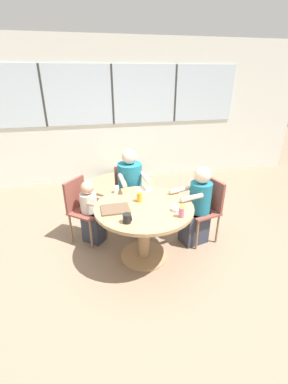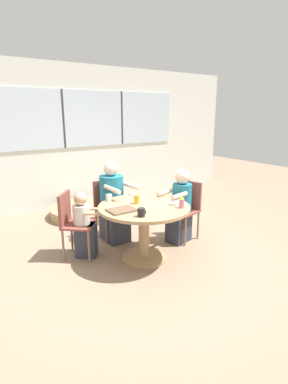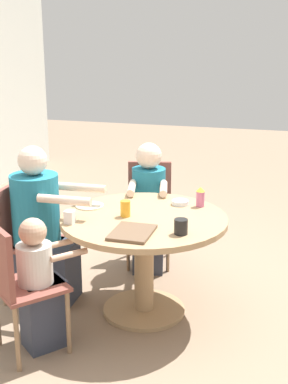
# 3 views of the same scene
# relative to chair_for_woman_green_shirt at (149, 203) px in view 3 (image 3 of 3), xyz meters

# --- Properties ---
(ground_plane) EXTENTS (16.00, 16.00, 0.00)m
(ground_plane) POSITION_rel_chair_for_woman_green_shirt_xyz_m (-0.93, -0.22, -0.53)
(ground_plane) COLOR #8C725B
(dining_table) EXTENTS (1.17, 1.17, 0.74)m
(dining_table) POSITION_rel_chair_for_woman_green_shirt_xyz_m (-0.93, -0.22, 0.03)
(dining_table) COLOR tan
(dining_table) RESTS_ON ground_plane
(chair_for_woman_green_shirt) EXTENTS (0.48, 0.48, 0.88)m
(chair_for_woman_green_shirt) POSITION_rel_chair_for_woman_green_shirt_xyz_m (0.00, 0.00, 0.00)
(chair_for_woman_green_shirt) COLOR brown
(chair_for_woman_green_shirt) RESTS_ON ground_plane
(chair_for_man_blue_shirt) EXTENTS (0.41, 0.41, 0.88)m
(chair_for_man_blue_shirt) POSITION_rel_chair_for_woman_green_shirt_xyz_m (-0.96, 0.74, 0.00)
(chair_for_man_blue_shirt) COLOR brown
(chair_for_man_blue_shirt) RESTS_ON ground_plane
(chair_for_toddler) EXTENTS (0.56, 0.56, 0.88)m
(chair_for_toddler) POSITION_rel_chair_for_woman_green_shirt_xyz_m (-1.67, 0.39, 0.00)
(chair_for_toddler) COLOR brown
(chair_for_toddler) RESTS_ON ground_plane
(person_woman_green_shirt) EXTENTS (0.57, 0.40, 1.10)m
(person_woman_green_shirt) POSITION_rel_chair_for_woman_green_shirt_xyz_m (-0.16, -0.04, -0.03)
(person_woman_green_shirt) COLOR #333847
(person_woman_green_shirt) RESTS_ON ground_plane
(person_man_blue_shirt) EXTENTS (0.39, 0.68, 1.20)m
(person_man_blue_shirt) POSITION_rel_chair_for_woman_green_shirt_xyz_m (-0.95, 0.57, 0.00)
(person_man_blue_shirt) COLOR #333847
(person_man_blue_shirt) RESTS_ON ground_plane
(person_toddler) EXTENTS (0.45, 0.43, 0.89)m
(person_toddler) POSITION_rel_chair_for_woman_green_shirt_xyz_m (-1.55, 0.29, -0.12)
(person_toddler) COLOR #333847
(person_toddler) RESTS_ON ground_plane
(food_tray_dark) EXTENTS (0.32, 0.25, 0.02)m
(food_tray_dark) POSITION_rel_chair_for_woman_green_shirt_xyz_m (-1.27, -0.24, 0.22)
(food_tray_dark) COLOR brown
(food_tray_dark) RESTS_ON dining_table
(coffee_mug) EXTENTS (0.09, 0.09, 0.10)m
(coffee_mug) POSITION_rel_chair_for_woman_green_shirt_xyz_m (-1.18, -0.54, 0.26)
(coffee_mug) COLOR black
(coffee_mug) RESTS_ON dining_table
(sippy_cup) EXTENTS (0.06, 0.06, 0.15)m
(sippy_cup) POSITION_rel_chair_for_woman_green_shirt_xyz_m (-0.59, -0.56, 0.28)
(sippy_cup) COLOR #CC668C
(sippy_cup) RESTS_ON dining_table
(juice_glass) EXTENTS (0.07, 0.07, 0.11)m
(juice_glass) POSITION_rel_chair_for_woman_green_shirt_xyz_m (-0.96, -0.09, 0.27)
(juice_glass) COLOR gold
(juice_glass) RESTS_ON dining_table
(milk_carton_small) EXTENTS (0.06, 0.06, 0.09)m
(milk_carton_small) POSITION_rel_chair_for_woman_green_shirt_xyz_m (-1.20, 0.22, 0.25)
(milk_carton_small) COLOR silver
(milk_carton_small) RESTS_ON dining_table
(bowl_white_shallow) EXTENTS (0.12, 0.12, 0.03)m
(bowl_white_shallow) POSITION_rel_chair_for_woman_green_shirt_xyz_m (-0.60, -0.40, 0.22)
(bowl_white_shallow) COLOR silver
(bowl_white_shallow) RESTS_ON dining_table
(plate_tortillas) EXTENTS (0.21, 0.21, 0.01)m
(plate_tortillas) POSITION_rel_chair_for_woman_green_shirt_xyz_m (-0.82, 0.23, 0.21)
(plate_tortillas) COLOR beige
(plate_tortillas) RESTS_ON dining_table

